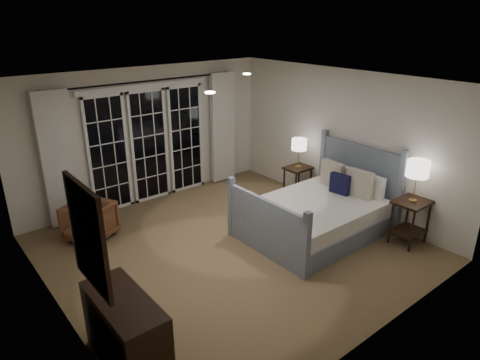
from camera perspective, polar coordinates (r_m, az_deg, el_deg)
floor at (r=6.64m, az=-1.21°, el=-9.03°), size 5.00×5.00×0.00m
ceiling at (r=5.79m, az=-1.40°, el=12.83°), size 5.00×5.00×0.00m
wall_left at (r=5.10m, az=-24.16°, el=-5.07°), size 0.02×5.00×2.50m
wall_right at (r=7.81m, az=13.39°, el=5.10°), size 0.02×5.00×2.50m
wall_back at (r=8.14m, az=-12.23°, el=5.83°), size 5.00×0.02×2.50m
wall_front at (r=4.57m, az=18.51°, el=-7.34°), size 5.00×0.02×2.50m
french_doors at (r=8.14m, az=-12.01°, el=4.69°), size 2.50×0.04×2.20m
curtain_rod at (r=7.85m, az=-12.46°, el=12.74°), size 3.50×0.03×0.03m
curtain_left at (r=7.49m, az=-22.96°, el=2.46°), size 0.55×0.10×2.25m
curtain_right at (r=8.90m, az=-2.32°, el=6.96°), size 0.55×0.10×2.25m
downlight_a at (r=6.76m, az=0.91°, el=13.96°), size 0.12×0.12×0.01m
downlight_b at (r=5.13m, az=-4.02°, el=11.55°), size 0.12×0.12×0.01m
bed at (r=7.06m, az=10.30°, el=-4.44°), size 2.22×1.59×1.30m
nightstand_left at (r=7.07m, az=21.77°, el=-4.38°), size 0.55×0.44×0.71m
nightstand_right at (r=8.28m, az=7.67°, el=0.32°), size 0.49×0.39×0.63m
lamp_left at (r=6.80m, az=22.63°, el=1.36°), size 0.33×0.33×0.64m
lamp_right at (r=8.07m, az=7.90°, el=4.67°), size 0.29×0.29×0.55m
armchair at (r=7.17m, az=-19.45°, el=-5.21°), size 0.89×0.88×0.61m
dresser at (r=4.67m, az=-14.93°, el=-18.97°), size 0.47×1.10×0.78m
mirror at (r=3.96m, az=-19.62°, el=-7.12°), size 0.05×0.85×1.00m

